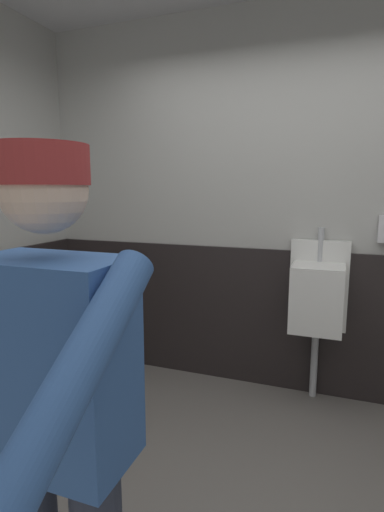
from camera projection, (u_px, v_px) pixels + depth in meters
The scene contains 4 objects.
wall_back at pixel (289, 205), 2.90m from camera, with size 4.47×0.12×2.78m, color #B2B2AD.
wainscot_band_back at pixel (283, 320), 2.98m from camera, with size 3.87×0.03×1.06m, color black.
urinal_solo at pixel (317, 296), 2.72m from camera, with size 0.40×0.34×1.24m.
person at pixel (54, 404), 1.05m from camera, with size 0.62×0.60×1.61m.
Camera 1 is at (0.35, -1.42, 1.50)m, focal length 27.89 mm.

